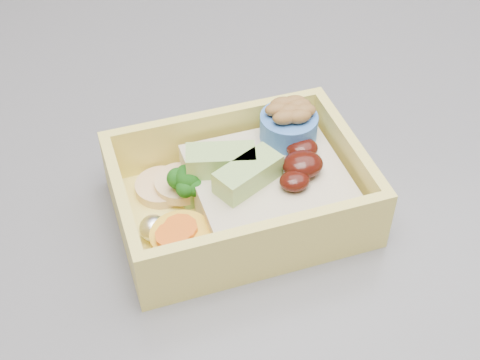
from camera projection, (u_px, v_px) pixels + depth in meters
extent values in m
cube|color=#35353A|center=(57.00, 180.00, 0.51)|extent=(1.24, 0.84, 0.04)
cube|color=#F3DE64|center=(240.00, 209.00, 0.46)|extent=(0.17, 0.13, 0.01)
cube|color=#F3DE64|center=(216.00, 134.00, 0.48)|extent=(0.16, 0.02, 0.04)
cube|color=#F3DE64|center=(269.00, 246.00, 0.40)|extent=(0.16, 0.02, 0.04)
cube|color=#F3DE64|center=(348.00, 160.00, 0.46)|extent=(0.02, 0.10, 0.04)
cube|color=#F3DE64|center=(123.00, 212.00, 0.42)|extent=(0.02, 0.10, 0.04)
cube|color=tan|center=(268.00, 186.00, 0.45)|extent=(0.11, 0.10, 0.03)
ellipsoid|color=#330C07|center=(303.00, 164.00, 0.43)|extent=(0.03, 0.03, 0.01)
ellipsoid|color=#330C07|center=(302.00, 148.00, 0.45)|extent=(0.02, 0.02, 0.01)
ellipsoid|color=#330C07|center=(295.00, 181.00, 0.43)|extent=(0.02, 0.02, 0.01)
cube|color=#99C567|center=(248.00, 174.00, 0.43)|extent=(0.05, 0.04, 0.02)
cube|color=#99C567|center=(221.00, 160.00, 0.44)|extent=(0.05, 0.03, 0.02)
cylinder|color=#80AC5D|center=(190.00, 196.00, 0.45)|extent=(0.01, 0.01, 0.01)
sphere|color=#175313|center=(188.00, 179.00, 0.44)|extent=(0.02, 0.02, 0.02)
sphere|color=#175313|center=(197.00, 175.00, 0.44)|extent=(0.01, 0.01, 0.01)
sphere|color=#175313|center=(177.00, 178.00, 0.44)|extent=(0.01, 0.01, 0.01)
sphere|color=#175313|center=(195.00, 187.00, 0.44)|extent=(0.01, 0.01, 0.01)
sphere|color=#175313|center=(185.00, 188.00, 0.44)|extent=(0.01, 0.01, 0.01)
sphere|color=#175313|center=(185.00, 174.00, 0.45)|extent=(0.01, 0.01, 0.01)
cylinder|color=gold|center=(182.00, 243.00, 0.42)|extent=(0.04, 0.04, 0.02)
cylinder|color=#E65C13|center=(180.00, 228.00, 0.41)|extent=(0.02, 0.02, 0.00)
cylinder|color=#E65C13|center=(173.00, 236.00, 0.40)|extent=(0.02, 0.02, 0.00)
cylinder|color=#DEB280|center=(161.00, 187.00, 0.46)|extent=(0.04, 0.04, 0.01)
cylinder|color=#DEB280|center=(181.00, 184.00, 0.46)|extent=(0.04, 0.04, 0.01)
ellipsoid|color=silver|center=(199.00, 166.00, 0.47)|extent=(0.02, 0.02, 0.02)
ellipsoid|color=silver|center=(153.00, 228.00, 0.43)|extent=(0.02, 0.02, 0.02)
cylinder|color=#3B70CA|center=(289.00, 127.00, 0.46)|extent=(0.04, 0.04, 0.02)
ellipsoid|color=brown|center=(290.00, 111.00, 0.45)|extent=(0.02, 0.01, 0.01)
ellipsoid|color=brown|center=(299.00, 106.00, 0.45)|extent=(0.02, 0.01, 0.01)
ellipsoid|color=brown|center=(277.00, 109.00, 0.45)|extent=(0.02, 0.01, 0.01)
ellipsoid|color=brown|center=(299.00, 116.00, 0.45)|extent=(0.02, 0.01, 0.01)
ellipsoid|color=brown|center=(285.00, 117.00, 0.44)|extent=(0.02, 0.01, 0.01)
ellipsoid|color=brown|center=(304.00, 111.00, 0.45)|extent=(0.02, 0.01, 0.01)
ellipsoid|color=brown|center=(282.00, 104.00, 0.46)|extent=(0.02, 0.01, 0.01)
ellipsoid|color=brown|center=(294.00, 102.00, 0.46)|extent=(0.02, 0.01, 0.01)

